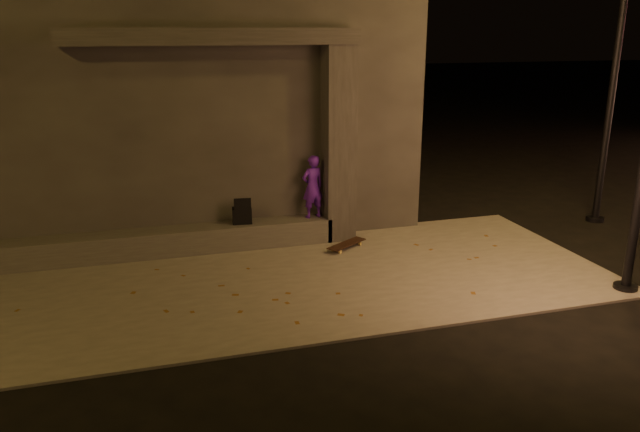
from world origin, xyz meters
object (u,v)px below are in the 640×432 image
object	(u,v)px
skateboarder	(313,187)
backpack	(242,214)
skateboard	(347,244)
column	(339,145)

from	to	relation	value
skateboarder	backpack	size ratio (longest dim) A/B	2.40
skateboard	column	bearing A→B (deg)	53.42
backpack	skateboard	size ratio (longest dim) A/B	0.57
column	skateboarder	distance (m)	0.91
backpack	skateboard	world-z (taller)	backpack
backpack	skateboard	bearing A→B (deg)	-12.48
column	skateboarder	world-z (taller)	column
backpack	skateboard	distance (m)	1.99
column	backpack	bearing A→B (deg)	180.00
column	skateboarder	bearing A→B (deg)	180.00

